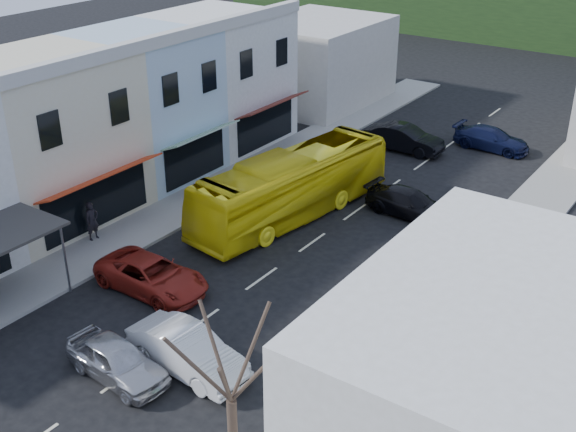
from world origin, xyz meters
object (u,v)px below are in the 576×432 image
at_px(pedestrian_left, 92,223).
at_px(street_tree, 231,400).
at_px(car_red, 152,276).
at_px(direction_sign, 308,366).
at_px(car_white, 187,353).
at_px(bus, 292,188).
at_px(car_silver, 117,360).

distance_m(pedestrian_left, street_tree, 17.50).
xyz_separation_m(car_red, street_tree, (9.84, -6.80, 2.97)).
bearing_deg(car_red, direction_sign, -105.54).
xyz_separation_m(car_white, street_tree, (5.08, -3.70, 2.97)).
bearing_deg(bus, pedestrian_left, -120.80).
bearing_deg(car_red, street_tree, -124.36).
distance_m(car_white, street_tree, 6.95).
relative_size(direction_sign, street_tree, 0.55).
bearing_deg(car_white, car_red, 61.16).
xyz_separation_m(pedestrian_left, street_tree, (15.15, -8.34, 2.67)).
xyz_separation_m(car_silver, direction_sign, (6.51, 2.10, 1.33)).
bearing_deg(street_tree, pedestrian_left, 151.16).
bearing_deg(car_silver, direction_sign, -67.55).
bearing_deg(bus, car_silver, -72.82).
xyz_separation_m(direction_sign, street_tree, (0.29, -4.10, 1.64)).
height_order(car_red, direction_sign, direction_sign).
bearing_deg(street_tree, car_white, 143.92).
relative_size(car_white, car_red, 0.96).
height_order(car_red, pedestrian_left, pedestrian_left).
distance_m(car_white, pedestrian_left, 11.10).
height_order(car_white, street_tree, street_tree).
height_order(car_silver, car_white, same).
xyz_separation_m(car_silver, pedestrian_left, (-8.35, 6.34, 0.30)).
height_order(pedestrian_left, direction_sign, direction_sign).
bearing_deg(car_white, pedestrian_left, 69.46).
bearing_deg(direction_sign, pedestrian_left, 152.85).
distance_m(bus, car_red, 9.20).
bearing_deg(car_silver, car_white, -40.76).
relative_size(bus, car_red, 2.52).
xyz_separation_m(bus, car_white, (3.98, -12.23, -0.85)).
bearing_deg(direction_sign, car_white, 173.51).
bearing_deg(bus, street_tree, -52.39).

